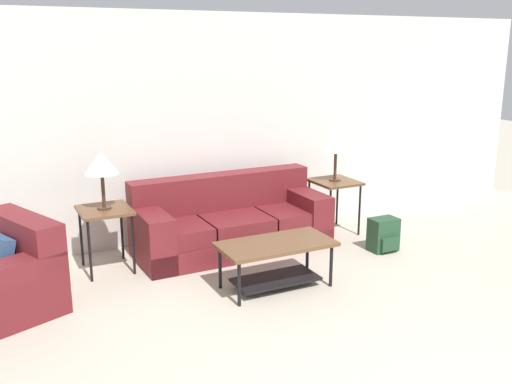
% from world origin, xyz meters
% --- Properties ---
extents(wall_back, '(9.20, 0.06, 2.60)m').
position_xyz_m(wall_back, '(0.00, 4.65, 1.30)').
color(wall_back, silver).
rests_on(wall_back, ground_plane).
extents(couch, '(2.14, 0.88, 0.82)m').
position_xyz_m(couch, '(-0.18, 4.03, 0.30)').
color(couch, maroon).
rests_on(couch, ground_plane).
extents(coffee_table, '(1.08, 0.55, 0.45)m').
position_xyz_m(coffee_table, '(-0.23, 2.89, 0.33)').
color(coffee_table, brown).
rests_on(coffee_table, ground_plane).
extents(side_table_left, '(0.50, 0.55, 0.65)m').
position_xyz_m(side_table_left, '(-1.56, 4.04, 0.58)').
color(side_table_left, brown).
rests_on(side_table_left, ground_plane).
extents(side_table_right, '(0.50, 0.55, 0.65)m').
position_xyz_m(side_table_right, '(1.19, 4.04, 0.58)').
color(side_table_right, brown).
rests_on(side_table_right, ground_plane).
extents(table_lamp_left, '(0.34, 0.34, 0.58)m').
position_xyz_m(table_lamp_left, '(-1.56, 4.04, 1.11)').
color(table_lamp_left, '#472D1E').
rests_on(table_lamp_left, side_table_left).
extents(table_lamp_right, '(0.34, 0.34, 0.58)m').
position_xyz_m(table_lamp_right, '(1.19, 4.04, 1.11)').
color(table_lamp_right, '#472D1E').
rests_on(table_lamp_right, side_table_right).
extents(backpack, '(0.31, 0.29, 0.37)m').
position_xyz_m(backpack, '(1.32, 3.23, 0.18)').
color(backpack, '#23472D').
rests_on(backpack, ground_plane).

